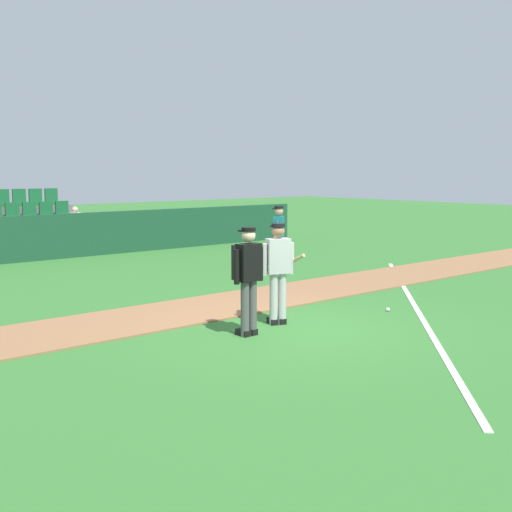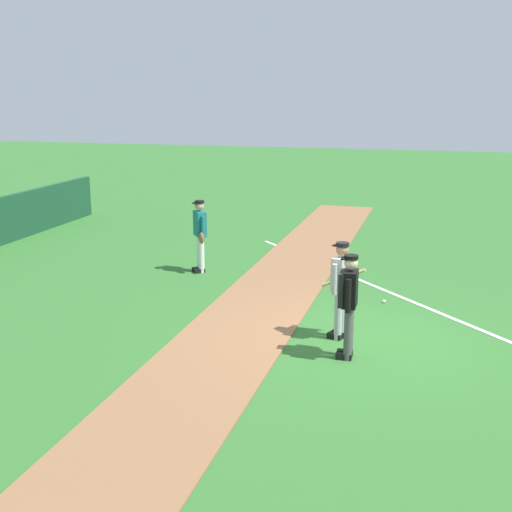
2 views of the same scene
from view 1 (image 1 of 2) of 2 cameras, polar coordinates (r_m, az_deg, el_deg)
The scene contains 9 objects.
ground_plane at distance 10.97m, azimuth 2.57°, elevation -6.40°, with size 80.00×80.00×0.00m, color #33702D.
infield_dirt_path at distance 12.57m, azimuth -4.03°, elevation -4.54°, with size 28.00×2.00×0.03m, color #936642.
foul_line_chalk at distance 12.86m, azimuth 14.02°, elevation -4.52°, with size 12.00×0.10×0.01m, color white.
dugout_fence at distance 20.04m, azimuth -18.81°, elevation 1.53°, with size 20.00×0.16×1.36m, color #19472D.
stadium_bleachers at distance 21.79m, azimuth -20.60°, elevation 1.73°, with size 4.45×2.95×2.30m.
batter_grey_jersey at distance 11.05m, azimuth 1.98°, elevation -1.18°, with size 0.60×0.80×1.76m.
umpire_home_plate at distance 10.29m, azimuth -0.73°, elevation -1.66°, with size 0.59×0.31×1.76m.
runner_teal_jersey at distance 16.35m, azimuth 2.00°, elevation 1.65°, with size 0.61×0.47×1.76m.
baseball at distance 12.47m, azimuth 11.62°, elevation -4.67°, with size 0.07×0.07×0.07m, color white.
Camera 1 is at (-7.24, -7.81, 2.65)m, focal length 45.10 mm.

